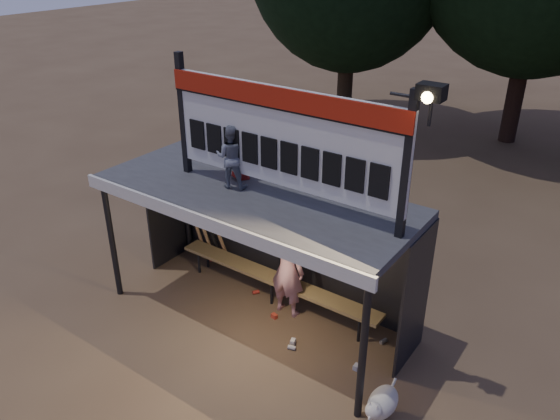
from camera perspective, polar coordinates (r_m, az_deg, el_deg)
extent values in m
plane|color=#503B28|center=(9.39, -2.45, -10.99)|extent=(80.00, 80.00, 0.00)
imported|color=silver|center=(9.00, 0.77, -6.29)|extent=(0.63, 0.42, 1.68)
imported|color=slate|center=(8.17, -5.11, 5.57)|extent=(0.58, 0.53, 0.97)
imported|color=#A62019|center=(8.48, -4.23, 6.28)|extent=(0.54, 0.51, 0.93)
cube|color=#39393B|center=(8.20, -2.76, 1.58)|extent=(5.00, 2.00, 0.12)
cube|color=silver|center=(7.53, -7.52, -1.40)|extent=(5.10, 0.06, 0.20)
cylinder|color=black|center=(9.75, -17.17, -3.01)|extent=(0.10, 0.10, 2.20)
cylinder|color=black|center=(7.12, 8.67, -14.37)|extent=(0.10, 0.10, 2.20)
cylinder|color=black|center=(10.77, -9.78, 0.80)|extent=(0.10, 0.10, 2.20)
cylinder|color=black|center=(8.46, 14.38, -7.51)|extent=(0.10, 0.10, 2.20)
cube|color=black|center=(9.45, 1.12, -2.67)|extent=(5.00, 0.04, 2.20)
cube|color=black|center=(10.59, -11.68, 0.16)|extent=(0.04, 1.00, 2.20)
cube|color=black|center=(8.12, 13.94, -9.06)|extent=(0.04, 1.00, 2.20)
cylinder|color=black|center=(8.98, 1.18, 3.17)|extent=(5.00, 0.06, 0.06)
cube|color=black|center=(8.69, -10.06, 9.81)|extent=(0.10, 0.10, 1.90)
cube|color=black|center=(6.71, 13.13, 4.39)|extent=(0.10, 0.10, 1.90)
cube|color=silver|center=(7.54, 0.10, 7.60)|extent=(3.80, 0.08, 1.40)
cube|color=#AB1C0C|center=(7.34, -0.13, 11.63)|extent=(3.80, 0.04, 0.28)
cube|color=black|center=(7.37, -0.15, 10.49)|extent=(3.80, 0.02, 0.03)
cube|color=black|center=(8.52, -8.61, 7.80)|extent=(0.27, 0.03, 0.45)
cube|color=black|center=(8.29, -6.89, 7.39)|extent=(0.27, 0.03, 0.45)
cube|color=black|center=(8.08, -5.07, 6.95)|extent=(0.27, 0.03, 0.45)
cube|color=black|center=(7.88, -3.16, 6.48)|extent=(0.27, 0.03, 0.45)
cube|color=black|center=(7.68, -1.16, 5.98)|extent=(0.27, 0.03, 0.45)
cube|color=black|center=(7.50, 0.94, 5.44)|extent=(0.27, 0.03, 0.45)
cube|color=black|center=(7.33, 3.14, 4.87)|extent=(0.27, 0.03, 0.45)
cube|color=black|center=(7.16, 5.43, 4.27)|extent=(0.27, 0.03, 0.45)
cube|color=black|center=(7.02, 7.83, 3.63)|extent=(0.27, 0.03, 0.45)
cube|color=black|center=(6.88, 10.32, 2.96)|extent=(0.27, 0.03, 0.45)
cylinder|color=black|center=(6.47, 13.51, 11.47)|extent=(0.50, 0.04, 0.04)
cylinder|color=black|center=(6.42, 15.43, 9.74)|extent=(0.04, 0.04, 0.30)
cube|color=black|center=(6.31, 15.54, 11.80)|extent=(0.30, 0.22, 0.18)
sphere|color=#FFD88C|center=(6.24, 15.19, 11.30)|extent=(0.14, 0.14, 0.14)
cube|color=olive|center=(9.48, -0.46, -7.19)|extent=(4.00, 0.35, 0.06)
cylinder|color=black|center=(10.46, -8.46, -5.42)|extent=(0.05, 0.05, 0.45)
cylinder|color=black|center=(10.60, -7.57, -4.86)|extent=(0.05, 0.05, 0.45)
cylinder|color=black|center=(9.53, -0.89, -8.64)|extent=(0.05, 0.05, 0.45)
cylinder|color=black|center=(9.69, -0.04, -7.97)|extent=(0.05, 0.05, 0.45)
cylinder|color=black|center=(8.83, 8.26, -12.26)|extent=(0.05, 0.05, 0.45)
cylinder|color=black|center=(9.00, 8.99, -11.45)|extent=(0.05, 0.05, 0.45)
cylinder|color=#302315|center=(18.42, 6.89, 14.47)|extent=(0.50, 0.50, 3.74)
cylinder|color=black|center=(18.06, 23.73, 12.93)|extent=(0.50, 0.50, 4.18)
ellipsoid|color=beige|center=(7.71, 10.69, -19.12)|extent=(0.36, 0.58, 0.36)
sphere|color=beige|center=(7.46, 9.76, -19.97)|extent=(0.22, 0.22, 0.22)
cone|color=beige|center=(7.41, 9.37, -20.55)|extent=(0.10, 0.10, 0.10)
cone|color=beige|center=(7.39, 9.38, -19.39)|extent=(0.06, 0.06, 0.07)
cone|color=beige|center=(7.36, 10.11, -19.67)|extent=(0.06, 0.06, 0.07)
cylinder|color=silver|center=(7.74, 9.38, -20.66)|extent=(0.05, 0.05, 0.18)
cylinder|color=beige|center=(7.97, 10.62, -19.02)|extent=(0.05, 0.05, 0.18)
cylinder|color=silver|center=(7.94, 11.72, -19.44)|extent=(0.05, 0.05, 0.18)
cylinder|color=beige|center=(7.86, 11.73, -17.42)|extent=(0.04, 0.16, 0.14)
cylinder|color=#A1764B|center=(10.77, -8.27, -3.11)|extent=(0.09, 0.27, 0.84)
cylinder|color=olive|center=(10.65, -7.48, -3.42)|extent=(0.08, 0.30, 0.83)
cylinder|color=black|center=(10.53, -6.67, -3.75)|extent=(0.07, 0.32, 0.83)
cylinder|color=olive|center=(10.41, -5.84, -4.08)|extent=(0.09, 0.35, 0.82)
cube|color=#B7341F|center=(9.31, -0.60, -11.02)|extent=(0.11, 0.09, 0.08)
cylinder|color=#A9AAAE|center=(8.98, 10.76, -13.32)|extent=(0.10, 0.13, 0.07)
cube|color=silver|center=(8.81, 1.35, -13.59)|extent=(0.10, 0.12, 0.08)
cylinder|color=#AA291D|center=(9.88, -2.54, -8.56)|extent=(0.12, 0.14, 0.07)
cube|color=#A9A9AE|center=(8.47, 7.97, -15.93)|extent=(0.07, 0.10, 0.08)
cylinder|color=beige|center=(8.72, 1.23, -14.16)|extent=(0.13, 0.10, 0.07)
cube|color=#A1211B|center=(10.88, -7.22, -5.08)|extent=(0.11, 0.09, 0.08)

